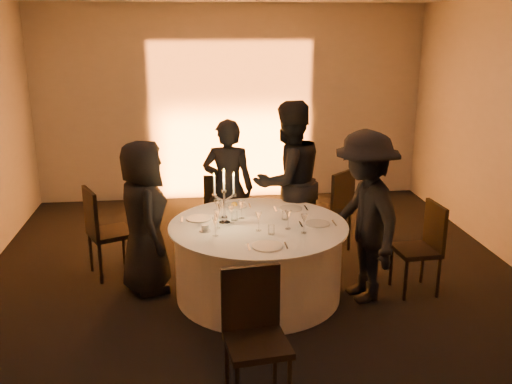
{
  "coord_description": "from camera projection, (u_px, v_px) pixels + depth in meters",
  "views": [
    {
      "loc": [
        -0.65,
        -5.34,
        2.71
      ],
      "look_at": [
        0.0,
        0.2,
        1.05
      ],
      "focal_mm": 40.0,
      "sensor_mm": 36.0,
      "label": 1
    }
  ],
  "objects": [
    {
      "name": "floor",
      "position": [
        258.0,
        294.0,
        5.93
      ],
      "size": [
        7.0,
        7.0,
        0.0
      ],
      "primitive_type": "plane",
      "color": "black",
      "rests_on": "ground"
    },
    {
      "name": "wall_back",
      "position": [
        231.0,
        104.0,
        8.83
      ],
      "size": [
        7.0,
        0.0,
        7.0
      ],
      "primitive_type": "plane",
      "rotation": [
        1.57,
        0.0,
        0.0
      ],
      "color": "#B8B3AB",
      "rests_on": "floor"
    },
    {
      "name": "wall_front",
      "position": [
        369.0,
        355.0,
        2.17
      ],
      "size": [
        7.0,
        0.0,
        7.0
      ],
      "primitive_type": "plane",
      "rotation": [
        -1.57,
        0.0,
        0.0
      ],
      "color": "#B8B3AB",
      "rests_on": "floor"
    },
    {
      "name": "uplighter_fixture",
      "position": [
        234.0,
        199.0,
        8.96
      ],
      "size": [
        0.25,
        0.12,
        0.1
      ],
      "primitive_type": "cube",
      "color": "black",
      "rests_on": "floor"
    },
    {
      "name": "banquet_table",
      "position": [
        258.0,
        260.0,
        5.82
      ],
      "size": [
        1.8,
        1.8,
        0.77
      ],
      "color": "black",
      "rests_on": "floor"
    },
    {
      "name": "chair_left",
      "position": [
        103.0,
        227.0,
        6.21
      ],
      "size": [
        0.58,
        0.58,
        1.01
      ],
      "rotation": [
        0.0,
        0.0,
        1.99
      ],
      "color": "black",
      "rests_on": "floor"
    },
    {
      "name": "chair_back_left",
      "position": [
        220.0,
        203.0,
        7.28
      ],
      "size": [
        0.45,
        0.45,
        0.88
      ],
      "rotation": [
        0.0,
        0.0,
        2.98
      ],
      "color": "black",
      "rests_on": "floor"
    },
    {
      "name": "chair_back_right",
      "position": [
        334.0,
        207.0,
        6.83
      ],
      "size": [
        0.65,
        0.65,
        1.05
      ],
      "rotation": [
        0.0,
        0.0,
        -2.4
      ],
      "color": "black",
      "rests_on": "floor"
    },
    {
      "name": "chair_right",
      "position": [
        424.0,
        243.0,
        5.86
      ],
      "size": [
        0.44,
        0.44,
        0.95
      ],
      "rotation": [
        0.0,
        0.0,
        -1.5
      ],
      "color": "black",
      "rests_on": "floor"
    },
    {
      "name": "chair_front",
      "position": [
        254.0,
        328.0,
        4.16
      ],
      "size": [
        0.49,
        0.49,
        1.01
      ],
      "rotation": [
        0.0,
        0.0,
        0.13
      ],
      "color": "black",
      "rests_on": "floor"
    },
    {
      "name": "guest_left",
      "position": [
        144.0,
        217.0,
        5.82
      ],
      "size": [
        0.67,
        0.88,
        1.6
      ],
      "primitive_type": "imported",
      "rotation": [
        0.0,
        0.0,
        1.8
      ],
      "color": "black",
      "rests_on": "floor"
    },
    {
      "name": "guest_back_left",
      "position": [
        228.0,
        188.0,
        6.74
      ],
      "size": [
        0.67,
        0.51,
        1.66
      ],
      "primitive_type": "imported",
      "rotation": [
        0.0,
        0.0,
        2.95
      ],
      "color": "black",
      "rests_on": "floor"
    },
    {
      "name": "guest_back_right",
      "position": [
        288.0,
        182.0,
        6.6
      ],
      "size": [
        1.14,
        1.04,
        1.88
      ],
      "primitive_type": "imported",
      "rotation": [
        0.0,
        0.0,
        -2.68
      ],
      "color": "black",
      "rests_on": "floor"
    },
    {
      "name": "guest_right",
      "position": [
        364.0,
        217.0,
        5.62
      ],
      "size": [
        0.83,
        1.22,
        1.74
      ],
      "primitive_type": "imported",
      "rotation": [
        0.0,
        0.0,
        -1.4
      ],
      "color": "black",
      "rests_on": "floor"
    },
    {
      "name": "plate_left",
      "position": [
        199.0,
        219.0,
        5.85
      ],
      "size": [
        0.36,
        0.26,
        0.01
      ],
      "color": "silver",
      "rests_on": "banquet_table"
    },
    {
      "name": "plate_back_left",
      "position": [
        234.0,
        205.0,
        6.25
      ],
      "size": [
        0.36,
        0.27,
        0.08
      ],
      "color": "silver",
      "rests_on": "banquet_table"
    },
    {
      "name": "plate_back_right",
      "position": [
        291.0,
        208.0,
        6.18
      ],
      "size": [
        0.35,
        0.25,
        0.01
      ],
      "color": "silver",
      "rests_on": "banquet_table"
    },
    {
      "name": "plate_right",
      "position": [
        318.0,
        224.0,
        5.71
      ],
      "size": [
        0.36,
        0.25,
        0.01
      ],
      "color": "silver",
      "rests_on": "banquet_table"
    },
    {
      "name": "plate_front",
      "position": [
        267.0,
        246.0,
        5.14
      ],
      "size": [
        0.36,
        0.28,
        0.01
      ],
      "color": "silver",
      "rests_on": "banquet_table"
    },
    {
      "name": "coffee_cup",
      "position": [
        205.0,
        228.0,
        5.52
      ],
      "size": [
        0.11,
        0.11,
        0.07
      ],
      "color": "silver",
      "rests_on": "banquet_table"
    },
    {
      "name": "candelabra",
      "position": [
        224.0,
        205.0,
        5.67
      ],
      "size": [
        0.24,
        0.12,
        0.58
      ],
      "color": "silver",
      "rests_on": "banquet_table"
    },
    {
      "name": "wine_glass_a",
      "position": [
        288.0,
        216.0,
        5.55
      ],
      "size": [
        0.07,
        0.07,
        0.19
      ],
      "color": "white",
      "rests_on": "banquet_table"
    },
    {
      "name": "wine_glass_b",
      "position": [
        217.0,
        215.0,
        5.56
      ],
      "size": [
        0.07,
        0.07,
        0.19
      ],
      "color": "white",
      "rests_on": "banquet_table"
    },
    {
      "name": "wine_glass_c",
      "position": [
        304.0,
        220.0,
        5.43
      ],
      "size": [
        0.07,
        0.07,
        0.19
      ],
      "color": "white",
      "rests_on": "banquet_table"
    },
    {
      "name": "wine_glass_d",
      "position": [
        259.0,
        217.0,
        5.5
      ],
      "size": [
        0.07,
        0.07,
        0.19
      ],
      "color": "white",
      "rests_on": "banquet_table"
    },
    {
      "name": "wine_glass_e",
      "position": [
        231.0,
        210.0,
        5.7
      ],
      "size": [
        0.07,
        0.07,
        0.19
      ],
      "color": "white",
      "rests_on": "banquet_table"
    },
    {
      "name": "wine_glass_f",
      "position": [
        242.0,
        206.0,
        5.85
      ],
      "size": [
        0.07,
        0.07,
        0.19
      ],
      "color": "white",
      "rests_on": "banquet_table"
    },
    {
      "name": "wine_glass_g",
      "position": [
        217.0,
        204.0,
        5.89
      ],
      "size": [
        0.07,
        0.07,
        0.19
      ],
      "color": "white",
      "rests_on": "banquet_table"
    },
    {
      "name": "wine_glass_h",
      "position": [
        215.0,
        222.0,
        5.35
      ],
      "size": [
        0.07,
        0.07,
        0.19
      ],
      "color": "white",
      "rests_on": "banquet_table"
    },
    {
      "name": "wine_glass_i",
      "position": [
        221.0,
        206.0,
        5.83
      ],
      "size": [
        0.07,
        0.07,
        0.19
      ],
      "color": "white",
      "rests_on": "banquet_table"
    },
    {
      "name": "tumbler_a",
      "position": [
        234.0,
        216.0,
        5.82
      ],
      "size": [
        0.07,
        0.07,
        0.09
      ],
      "primitive_type": "cylinder",
      "color": "white",
      "rests_on": "banquet_table"
    },
    {
      "name": "tumbler_b",
      "position": [
        271.0,
        230.0,
        5.44
      ],
      "size": [
        0.07,
        0.07,
        0.09
      ],
      "primitive_type": "cylinder",
      "color": "white",
      "rests_on": "banquet_table"
    },
    {
      "name": "tumbler_c",
      "position": [
        285.0,
        215.0,
        5.84
      ],
      "size": [
        0.07,
        0.07,
        0.09
      ],
      "primitive_type": "cylinder",
      "color": "white",
      "rests_on": "banquet_table"
    }
  ]
}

